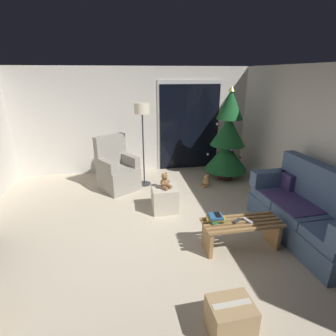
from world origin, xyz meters
TOP-DOWN VIEW (x-y plane):
  - ground_plane at (0.00, 0.00)m, footprint 7.00×7.00m
  - wall_back at (0.00, 3.06)m, footprint 5.72×0.12m
  - wall_right at (2.86, 0.00)m, footprint 0.12×6.00m
  - patio_door_frame at (1.36, 2.99)m, footprint 1.60×0.02m
  - patio_door_glass at (1.36, 2.97)m, footprint 1.50×0.02m
  - couch at (2.32, -0.38)m, footprint 0.85×1.97m
  - coffee_table at (1.23, -0.44)m, footprint 1.10×0.40m
  - remote_silver at (1.31, -0.45)m, footprint 0.09×0.16m
  - remote_graphite at (1.16, -0.43)m, footprint 0.16×0.12m
  - book_stack at (0.88, -0.37)m, footprint 0.29×0.21m
  - cell_phone at (0.90, -0.37)m, footprint 0.08×0.15m
  - christmas_tree at (2.02, 2.08)m, footprint 0.98×0.98m
  - armchair at (-0.47, 1.94)m, footprint 0.94×0.95m
  - floor_lamp at (0.11, 2.05)m, footprint 0.32×0.32m
  - ottoman at (0.36, 0.81)m, footprint 0.44×0.44m
  - teddy_bear_chestnut at (0.36, 0.80)m, footprint 0.21×0.22m
  - teddy_bear_honey_by_tree at (1.43, 1.70)m, footprint 0.21×0.20m
  - cardboard_box_taped_mid_floor at (0.57, -1.66)m, footprint 0.42×0.35m

SIDE VIEW (x-z plane):
  - ground_plane at x=0.00m, z-range 0.00..0.00m
  - teddy_bear_honey_by_tree at x=1.43m, z-range -0.02..0.26m
  - cardboard_box_taped_mid_floor at x=0.57m, z-range 0.00..0.35m
  - ottoman at x=0.36m, z-range 0.00..0.44m
  - coffee_table at x=1.23m, z-range 0.07..0.49m
  - couch at x=2.32m, z-range -0.14..0.94m
  - armchair at x=-0.47m, z-range -0.16..0.97m
  - remote_silver at x=1.31m, z-range 0.42..0.44m
  - remote_graphite at x=1.16m, z-range 0.42..0.44m
  - book_stack at x=0.88m, z-range 0.42..0.51m
  - cell_phone at x=0.90m, z-range 0.51..0.52m
  - teddy_bear_chestnut at x=0.36m, z-range 0.42..0.70m
  - christmas_tree at x=2.02m, z-range -0.12..1.98m
  - patio_door_glass at x=1.36m, z-range 0.00..2.10m
  - patio_door_frame at x=1.36m, z-range 0.00..2.20m
  - wall_back at x=0.00m, z-range 0.00..2.50m
  - wall_right at x=2.86m, z-range 0.00..2.50m
  - floor_lamp at x=0.11m, z-range 0.61..2.40m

